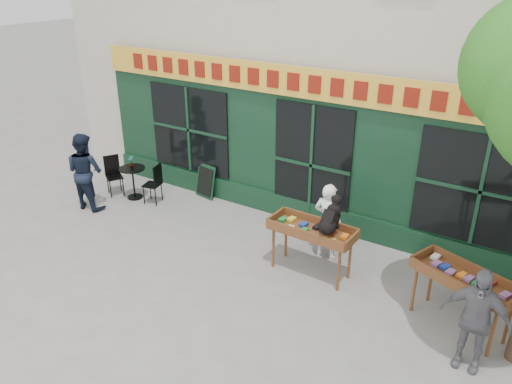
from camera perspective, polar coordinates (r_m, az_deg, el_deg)
ground at (r=9.06m, az=-0.72°, el=-9.47°), size 80.00×80.00×0.00m
book_cart_center at (r=8.76m, az=6.40°, el=-4.61°), size 1.52×0.66×0.99m
dog at (r=8.38m, az=8.53°, el=-2.57°), size 0.36×0.61×0.60m
woman at (r=9.32m, az=8.19°, el=-3.33°), size 0.56×0.37×1.50m
book_cart_right at (r=8.07m, az=22.66°, el=-9.42°), size 1.62×1.10×0.99m
man_right at (r=7.45m, az=23.69°, el=-13.13°), size 0.92×0.38×1.56m
bistro_table at (r=12.01m, az=-13.90°, el=1.71°), size 0.60×0.60×0.76m
bistro_chair_left at (r=12.39m, az=-16.01°, el=2.26°), size 0.50×0.50×0.95m
bistro_chair_right at (r=11.62m, az=-11.46°, el=1.25°), size 0.44×0.44×0.95m
potted_plant at (r=11.87m, az=-14.08°, el=3.36°), size 0.18×0.15×0.30m
man_left at (r=11.72m, az=-18.96°, el=2.25°), size 0.90×0.73×1.75m
chalkboard at (r=11.83m, az=-5.82°, el=1.22°), size 0.58×0.28×0.79m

